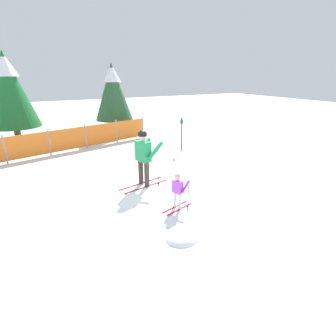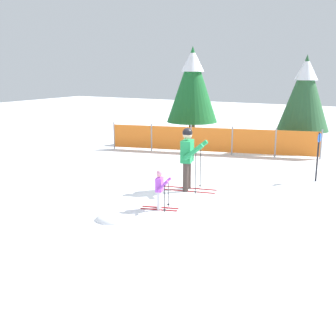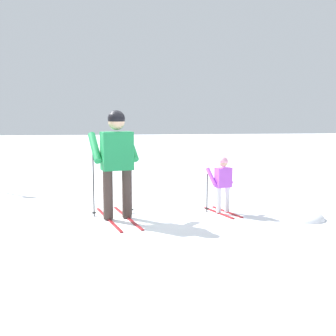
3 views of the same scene
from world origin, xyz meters
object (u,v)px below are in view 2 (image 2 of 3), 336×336
at_px(safety_fence, 211,140).
at_px(skier_adult, 188,153).
at_px(conifer_far, 192,83).
at_px(skier_child, 160,187).
at_px(conifer_near, 305,92).
at_px(trail_marker, 318,151).

bearing_deg(safety_fence, skier_adult, -73.34).
height_order(safety_fence, conifer_far, conifer_far).
height_order(skier_adult, conifer_far, conifer_far).
distance_m(skier_child, conifer_far, 10.03).
xyz_separation_m(skier_child, conifer_far, (-3.65, 9.10, 2.10)).
height_order(conifer_far, conifer_near, conifer_far).
distance_m(skier_adult, conifer_far, 8.26).
bearing_deg(skier_adult, conifer_far, 102.25).
distance_m(conifer_far, conifer_near, 4.94).
distance_m(conifer_near, trail_marker, 5.33).
distance_m(skier_adult, conifer_near, 7.88).
bearing_deg(trail_marker, conifer_near, 107.23).
bearing_deg(safety_fence, skier_child, -76.30).
relative_size(skier_adult, skier_child, 1.80).
relative_size(skier_child, trail_marker, 0.65).
height_order(skier_child, conifer_near, conifer_near).
height_order(conifer_near, trail_marker, conifer_near).
bearing_deg(safety_fence, trail_marker, -27.29).
height_order(skier_child, conifer_far, conifer_far).
relative_size(skier_child, safety_fence, 0.12).
bearing_deg(skier_adult, safety_fence, 93.38).
distance_m(skier_child, conifer_near, 9.68).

